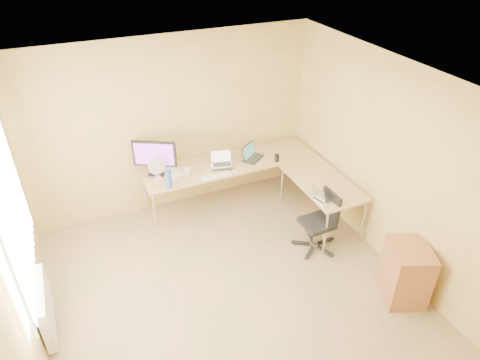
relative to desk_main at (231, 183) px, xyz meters
name	(u,v)px	position (x,y,z in m)	size (l,w,h in m)	color
floor	(235,298)	(-0.72, -1.85, -0.36)	(4.50, 4.50, 0.00)	tan
ceiling	(233,92)	(-0.72, -1.85, 2.24)	(4.50, 4.50, 0.00)	white
wall_back	(173,126)	(-0.72, 0.40, 0.93)	(4.50, 4.50, 0.00)	#EAC176
wall_left	(13,268)	(-2.83, -1.85, 0.93)	(4.50, 4.50, 0.00)	#EAC176
wall_right	(395,169)	(1.38, -1.85, 0.93)	(4.50, 4.50, 0.00)	#EAC176
desk_main	(231,183)	(0.00, 0.00, 0.00)	(2.65, 0.70, 0.73)	tan
desk_return	(320,203)	(0.98, -1.00, 0.00)	(0.70, 1.30, 0.73)	tan
monitor	(155,158)	(-1.10, 0.12, 0.63)	(0.62, 0.20, 0.53)	black
book_stack	(224,162)	(-0.10, 0.02, 0.39)	(0.21, 0.29, 0.05)	#205E4B
laptop_center	(222,159)	(-0.18, -0.09, 0.52)	(0.31, 0.24, 0.20)	silver
laptop_black	(253,152)	(0.36, -0.03, 0.47)	(0.35, 0.26, 0.22)	black
keyboard	(216,176)	(-0.35, -0.30, 0.38)	(0.44, 0.12, 0.02)	white
mouse	(235,172)	(-0.06, -0.30, 0.39)	(0.11, 0.07, 0.04)	silver
mug	(187,172)	(-0.71, -0.08, 0.42)	(0.11, 0.11, 0.11)	white
cd_stack	(209,169)	(-0.37, -0.08, 0.38)	(0.11, 0.11, 0.03)	white
water_bottle	(169,179)	(-1.03, -0.30, 0.51)	(0.08, 0.08, 0.28)	#3663B5
papers	(173,172)	(-0.86, 0.07, 0.37)	(0.23, 0.32, 0.01)	white
white_box	(163,167)	(-0.98, 0.20, 0.41)	(0.23, 0.17, 0.08)	beige
desk_fan	(156,169)	(-1.11, 0.00, 0.52)	(0.25, 0.25, 0.31)	silver
black_cup	(277,158)	(0.64, -0.25, 0.42)	(0.07, 0.07, 0.12)	black
laptop_return	(323,194)	(0.73, -1.38, 0.46)	(0.22, 0.28, 0.19)	silver
office_chair	(318,218)	(0.64, -1.43, 0.14)	(0.51, 0.51, 0.85)	black
cabinet	(406,273)	(1.13, -2.60, -0.01)	(0.44, 0.54, 0.75)	brown
radiator	(45,307)	(-2.75, -1.45, -0.02)	(0.09, 0.80, 0.55)	white
window	(11,219)	(-2.78, -1.45, 1.19)	(0.10, 1.80, 1.40)	white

